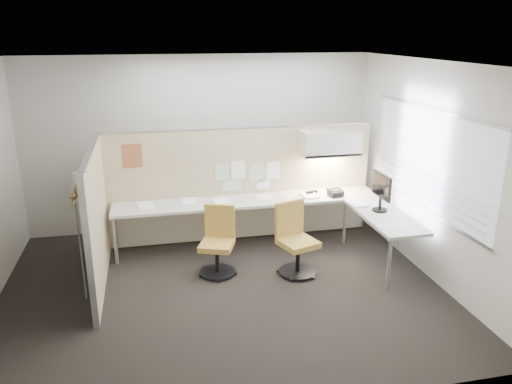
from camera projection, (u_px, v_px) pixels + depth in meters
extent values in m
cube|color=black|center=(223.00, 289.00, 6.38)|extent=(5.50, 4.50, 0.01)
cube|color=white|center=(218.00, 63.00, 5.51)|extent=(5.50, 4.50, 0.01)
cube|color=beige|center=(200.00, 144.00, 8.03)|extent=(5.50, 0.02, 2.80)
cube|color=beige|center=(263.00, 268.00, 3.85)|extent=(5.50, 0.02, 2.80)
cube|color=beige|center=(429.00, 171.00, 6.50)|extent=(0.02, 4.50, 2.80)
cube|color=#8E9AA5|center=(429.00, 160.00, 6.45)|extent=(0.01, 2.80, 1.30)
cube|color=tan|center=(241.00, 184.00, 7.70)|extent=(4.10, 0.06, 1.75)
cube|color=tan|center=(97.00, 220.00, 6.27)|extent=(0.06, 2.20, 1.75)
cube|color=beige|center=(249.00, 201.00, 7.46)|extent=(4.00, 0.60, 0.04)
cube|color=beige|center=(385.00, 216.00, 6.84)|extent=(0.60, 1.47, 0.04)
cube|color=beige|center=(245.00, 218.00, 7.82)|extent=(3.90, 0.02, 0.64)
cylinder|color=#A5A8AA|center=(115.00, 241.00, 6.94)|extent=(0.05, 0.05, 0.69)
cylinder|color=#A5A8AA|center=(389.00, 264.00, 6.27)|extent=(0.05, 0.05, 0.69)
cylinder|color=#A5A8AA|center=(345.00, 222.00, 7.63)|extent=(0.05, 0.05, 0.69)
cube|color=beige|center=(330.00, 143.00, 7.59)|extent=(0.90, 0.36, 0.38)
cube|color=#FFEABF|center=(330.00, 156.00, 7.65)|extent=(0.60, 0.06, 0.02)
cube|color=#8CBF8C|center=(222.00, 172.00, 7.54)|extent=(0.21, 0.00, 0.28)
cube|color=white|center=(238.00, 170.00, 7.59)|extent=(0.21, 0.00, 0.28)
cube|color=#8CBF8C|center=(256.00, 173.00, 7.66)|extent=(0.21, 0.00, 0.28)
cube|color=white|center=(273.00, 170.00, 7.71)|extent=(0.21, 0.00, 0.28)
cube|color=#8CBF8C|center=(232.00, 185.00, 7.64)|extent=(0.28, 0.00, 0.18)
cube|color=white|center=(264.00, 185.00, 7.75)|extent=(0.21, 0.00, 0.14)
cube|color=orange|center=(132.00, 156.00, 7.18)|extent=(0.28, 0.00, 0.35)
cylinder|color=black|center=(218.00, 272.00, 6.75)|extent=(0.48, 0.48, 0.03)
cylinder|color=black|center=(217.00, 260.00, 6.69)|extent=(0.06, 0.06, 0.37)
cube|color=#DFAB53|center=(217.00, 245.00, 6.62)|extent=(0.55, 0.55, 0.07)
cube|color=#DFAB53|center=(220.00, 221.00, 6.73)|extent=(0.40, 0.20, 0.46)
cylinder|color=black|center=(297.00, 272.00, 6.76)|extent=(0.51, 0.51, 0.03)
cylinder|color=black|center=(298.00, 258.00, 6.70)|extent=(0.06, 0.06, 0.39)
cube|color=#DFAB53|center=(298.00, 243.00, 6.63)|extent=(0.57, 0.57, 0.08)
cube|color=#DFAB53|center=(289.00, 218.00, 6.72)|extent=(0.43, 0.19, 0.49)
cylinder|color=black|center=(380.00, 210.00, 6.99)|extent=(0.21, 0.21, 0.02)
cylinder|color=black|center=(380.00, 204.00, 6.96)|extent=(0.04, 0.04, 0.19)
cube|color=black|center=(382.00, 186.00, 6.88)|extent=(0.04, 0.51, 0.34)
cube|color=black|center=(382.00, 186.00, 6.88)|extent=(0.01, 0.46, 0.30)
cube|color=black|center=(336.00, 193.00, 7.60)|extent=(0.23, 0.22, 0.12)
cylinder|color=black|center=(330.00, 191.00, 7.59)|extent=(0.07, 0.17, 0.04)
cube|color=black|center=(313.00, 192.00, 7.73)|extent=(0.14, 0.04, 0.05)
cube|color=black|center=(310.00, 193.00, 7.66)|extent=(0.11, 0.08, 0.06)
cube|color=silver|center=(81.00, 172.00, 5.07)|extent=(0.14, 0.02, 0.02)
cylinder|color=silver|center=(74.00, 180.00, 5.08)|extent=(0.02, 0.02, 0.14)
cube|color=#AD7F4C|center=(76.00, 192.00, 5.12)|extent=(0.02, 0.45, 0.12)
cube|color=#AD7F4C|center=(73.00, 195.00, 5.15)|extent=(0.02, 0.45, 0.12)
cube|color=gray|center=(81.00, 251.00, 5.27)|extent=(0.01, 0.07, 1.12)
cube|color=white|center=(146.00, 206.00, 7.17)|extent=(0.29, 0.34, 0.03)
cube|color=white|center=(189.00, 201.00, 7.35)|extent=(0.27, 0.33, 0.02)
cube|color=white|center=(221.00, 202.00, 7.27)|extent=(0.28, 0.34, 0.05)
cube|color=white|center=(264.00, 197.00, 7.54)|extent=(0.24, 0.31, 0.02)
cube|color=white|center=(310.00, 195.00, 7.61)|extent=(0.24, 0.31, 0.03)
cube|color=white|center=(357.00, 204.00, 7.24)|extent=(0.25, 0.32, 0.02)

